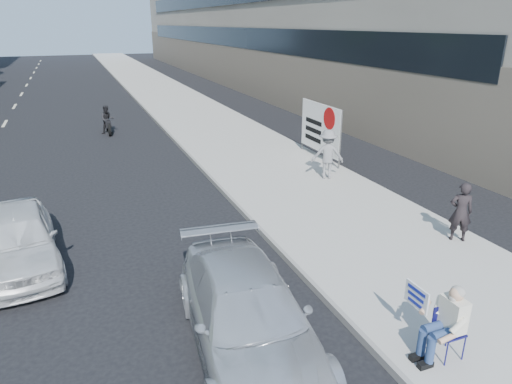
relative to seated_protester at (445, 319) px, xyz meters
name	(u,v)px	position (x,y,z in m)	size (l,w,h in m)	color
ground	(228,271)	(-2.29, 4.13, -0.87)	(160.00, 160.00, 0.00)	black
near_sidewalk	(188,110)	(1.71, 24.13, -0.80)	(5.00, 120.00, 0.15)	#AEAAA2
seated_protester	(445,319)	(0.00, 0.00, 0.00)	(0.83, 1.11, 1.31)	navy
jogger	(328,154)	(2.93, 8.75, 0.14)	(1.11, 0.64, 1.73)	slate
pedestrian_woman	(461,212)	(3.51, 3.23, 0.04)	(0.56, 0.37, 1.53)	black
protest_banner	(320,128)	(3.89, 11.03, 0.53)	(0.08, 3.06, 2.20)	#4C4C4C
parked_sedan	(247,314)	(-2.79, 1.53, -0.18)	(1.93, 4.75, 1.38)	silver
white_sedan_near	(18,239)	(-6.64, 6.13, -0.18)	(1.63, 4.05, 1.38)	silver
motorcycle	(108,121)	(-3.57, 19.47, -0.24)	(0.70, 2.04, 1.42)	black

